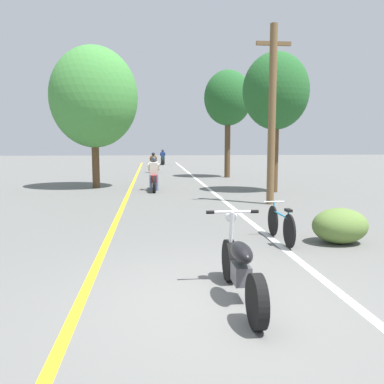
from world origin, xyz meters
name	(u,v)px	position (x,y,z in m)	size (l,w,h in m)	color
ground_plane	(217,302)	(0.00, 0.00, 0.00)	(120.00, 120.00, 0.00)	#60605E
lane_stripe_center	(130,191)	(-1.70, 12.01, 0.00)	(0.14, 48.00, 0.01)	yellow
lane_stripe_edge	(210,190)	(1.67, 12.01, 0.00)	(0.14, 48.00, 0.01)	white
utility_pole	(272,113)	(3.03, 7.91, 2.91)	(1.10, 0.24, 5.64)	brown
roadside_tree_right_near	(276,92)	(4.12, 11.08, 3.96)	(2.62, 2.36, 5.51)	#513A23
roadside_tree_right_far	(228,99)	(3.55, 18.19, 4.44)	(2.69, 2.43, 6.04)	#513A23
roadside_tree_left	(94,97)	(-3.22, 13.36, 3.92)	(3.77, 3.39, 6.10)	#513A23
roadside_bush	(340,226)	(2.90, 2.72, 0.35)	(1.10, 0.88, 0.70)	#5B7A38
motorcycle_foreground	(240,267)	(0.31, 0.05, 0.42)	(0.73, 2.13, 1.06)	black
motorcycle_rider_lead	(154,178)	(-0.69, 12.05, 0.53)	(0.50, 2.18, 1.41)	black
motorcycle_rider_mid	(153,165)	(-0.65, 22.28, 0.51)	(0.50, 1.93, 1.34)	black
motorcycle_rider_far	(163,159)	(0.26, 32.33, 0.53)	(0.50, 2.03, 1.39)	black
bicycle_parked	(281,224)	(1.79, 2.99, 0.35)	(0.44, 1.68, 0.75)	black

